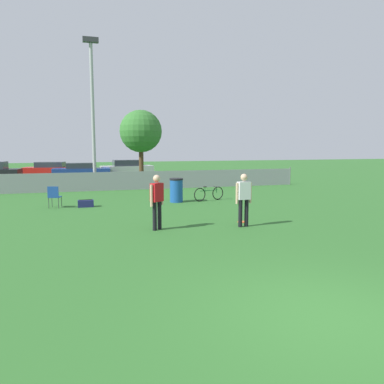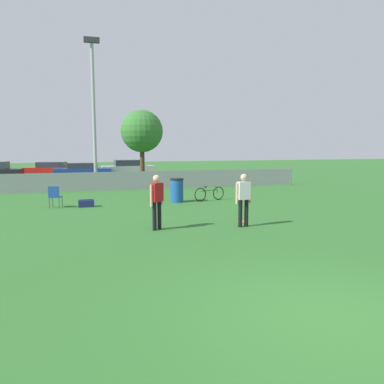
{
  "view_description": "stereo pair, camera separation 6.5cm",
  "coord_description": "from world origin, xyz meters",
  "px_view_note": "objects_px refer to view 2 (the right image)",
  "views": [
    {
      "loc": [
        -3.58,
        -4.55,
        2.6
      ],
      "look_at": [
        0.09,
        7.6,
        1.05
      ],
      "focal_mm": 35.0,
      "sensor_mm": 36.0,
      "label": 1
    },
    {
      "loc": [
        -3.52,
        -4.57,
        2.6
      ],
      "look_at": [
        0.09,
        7.6,
        1.05
      ],
      "focal_mm": 35.0,
      "sensor_mm": 36.0,
      "label": 2
    }
  ],
  "objects_px": {
    "tree_near_pole": "(142,132)",
    "parked_car_silver": "(128,168)",
    "frisbee_disc": "(242,222)",
    "parked_car_red": "(52,169)",
    "player_thrower_red": "(157,198)",
    "bicycle_sideline": "(210,194)",
    "trash_bin": "(177,190)",
    "folding_chair_sideline": "(55,195)",
    "light_pole": "(93,102)",
    "parked_car_blue": "(83,170)",
    "player_receiver_white": "(244,196)",
    "gear_bag_sideline": "(86,203)"
  },
  "relations": [
    {
      "from": "tree_near_pole",
      "to": "parked_car_silver",
      "type": "relative_size",
      "value": 1.11
    },
    {
      "from": "frisbee_disc",
      "to": "parked_car_red",
      "type": "xyz_separation_m",
      "value": [
        -7.71,
        22.79,
        0.63
      ]
    },
    {
      "from": "tree_near_pole",
      "to": "player_thrower_red",
      "type": "relative_size",
      "value": 2.97
    },
    {
      "from": "player_thrower_red",
      "to": "bicycle_sideline",
      "type": "distance_m",
      "value": 6.7
    },
    {
      "from": "parked_car_red",
      "to": "trash_bin",
      "type": "bearing_deg",
      "value": -58.51
    },
    {
      "from": "player_thrower_red",
      "to": "frisbee_disc",
      "type": "distance_m",
      "value": 3.21
    },
    {
      "from": "bicycle_sideline",
      "to": "folding_chair_sideline",
      "type": "bearing_deg",
      "value": 164.7
    },
    {
      "from": "trash_bin",
      "to": "bicycle_sideline",
      "type": "bearing_deg",
      "value": 0.66
    },
    {
      "from": "folding_chair_sideline",
      "to": "trash_bin",
      "type": "xyz_separation_m",
      "value": [
        5.38,
        0.15,
        0.03
      ]
    },
    {
      "from": "player_thrower_red",
      "to": "frisbee_disc",
      "type": "height_order",
      "value": "player_thrower_red"
    },
    {
      "from": "light_pole",
      "to": "trash_bin",
      "type": "relative_size",
      "value": 7.94
    },
    {
      "from": "trash_bin",
      "to": "parked_car_blue",
      "type": "height_order",
      "value": "parked_car_blue"
    },
    {
      "from": "light_pole",
      "to": "parked_car_red",
      "type": "xyz_separation_m",
      "value": [
        -3.28,
        11.05,
        -4.58
      ]
    },
    {
      "from": "folding_chair_sideline",
      "to": "player_thrower_red",
      "type": "bearing_deg",
      "value": 136.79
    },
    {
      "from": "folding_chair_sideline",
      "to": "parked_car_silver",
      "type": "bearing_deg",
      "value": -91.96
    },
    {
      "from": "player_thrower_red",
      "to": "parked_car_blue",
      "type": "bearing_deg",
      "value": 60.04
    },
    {
      "from": "parked_car_red",
      "to": "player_receiver_white",
      "type": "bearing_deg",
      "value": -61.84
    },
    {
      "from": "tree_near_pole",
      "to": "folding_chair_sideline",
      "type": "xyz_separation_m",
      "value": [
        -5.26,
        -9.57,
        -3.09
      ]
    },
    {
      "from": "light_pole",
      "to": "player_receiver_white",
      "type": "height_order",
      "value": "light_pole"
    },
    {
      "from": "light_pole",
      "to": "gear_bag_sideline",
      "type": "distance_m",
      "value": 8.47
    },
    {
      "from": "player_thrower_red",
      "to": "trash_bin",
      "type": "bearing_deg",
      "value": 33.94
    },
    {
      "from": "tree_near_pole",
      "to": "parked_car_blue",
      "type": "distance_m",
      "value": 7.58
    },
    {
      "from": "player_receiver_white",
      "to": "folding_chair_sideline",
      "type": "relative_size",
      "value": 1.86
    },
    {
      "from": "bicycle_sideline",
      "to": "frisbee_disc",
      "type": "bearing_deg",
      "value": -113.68
    },
    {
      "from": "tree_near_pole",
      "to": "player_thrower_red",
      "type": "bearing_deg",
      "value": -97.32
    },
    {
      "from": "parked_car_silver",
      "to": "light_pole",
      "type": "bearing_deg",
      "value": -110.58
    },
    {
      "from": "trash_bin",
      "to": "player_thrower_red",
      "type": "bearing_deg",
      "value": -110.26
    },
    {
      "from": "player_receiver_white",
      "to": "parked_car_blue",
      "type": "relative_size",
      "value": 0.38
    },
    {
      "from": "gear_bag_sideline",
      "to": "parked_car_silver",
      "type": "height_order",
      "value": "parked_car_silver"
    },
    {
      "from": "player_receiver_white",
      "to": "bicycle_sideline",
      "type": "relative_size",
      "value": 1.03
    },
    {
      "from": "parked_car_red",
      "to": "tree_near_pole",
      "type": "bearing_deg",
      "value": -40.45
    },
    {
      "from": "light_pole",
      "to": "folding_chair_sideline",
      "type": "xyz_separation_m",
      "value": [
        -1.95,
        -6.65,
        -4.68
      ]
    },
    {
      "from": "light_pole",
      "to": "frisbee_disc",
      "type": "distance_m",
      "value": 13.58
    },
    {
      "from": "bicycle_sideline",
      "to": "parked_car_silver",
      "type": "relative_size",
      "value": 0.36
    },
    {
      "from": "folding_chair_sideline",
      "to": "parked_car_red",
      "type": "xyz_separation_m",
      "value": [
        -1.33,
        17.71,
        0.1
      ]
    },
    {
      "from": "parked_car_blue",
      "to": "light_pole",
      "type": "bearing_deg",
      "value": -83.8
    },
    {
      "from": "light_pole",
      "to": "parked_car_red",
      "type": "distance_m",
      "value": 12.41
    },
    {
      "from": "frisbee_disc",
      "to": "light_pole",
      "type": "bearing_deg",
      "value": 110.67
    },
    {
      "from": "frisbee_disc",
      "to": "folding_chair_sideline",
      "type": "bearing_deg",
      "value": 141.44
    },
    {
      "from": "light_pole",
      "to": "gear_bag_sideline",
      "type": "bearing_deg",
      "value": -95.69
    },
    {
      "from": "parked_car_blue",
      "to": "parked_car_silver",
      "type": "xyz_separation_m",
      "value": [
        3.88,
        1.49,
        0.05
      ]
    },
    {
      "from": "trash_bin",
      "to": "parked_car_red",
      "type": "distance_m",
      "value": 18.79
    },
    {
      "from": "player_receiver_white",
      "to": "bicycle_sideline",
      "type": "distance_m",
      "value": 6.03
    },
    {
      "from": "player_thrower_red",
      "to": "parked_car_red",
      "type": "xyz_separation_m",
      "value": [
        -4.67,
        23.1,
        -0.36
      ]
    },
    {
      "from": "parked_car_silver",
      "to": "trash_bin",
      "type": "bearing_deg",
      "value": -92.22
    },
    {
      "from": "player_receiver_white",
      "to": "frisbee_disc",
      "type": "bearing_deg",
      "value": 66.39
    },
    {
      "from": "gear_bag_sideline",
      "to": "parked_car_red",
      "type": "xyz_separation_m",
      "value": [
        -2.61,
        17.8,
        0.49
      ]
    },
    {
      "from": "tree_near_pole",
      "to": "player_receiver_white",
      "type": "xyz_separation_m",
      "value": [
        0.86,
        -15.32,
        -2.63
      ]
    },
    {
      "from": "trash_bin",
      "to": "parked_car_blue",
      "type": "xyz_separation_m",
      "value": [
        -4.16,
        15.1,
        0.08
      ]
    },
    {
      "from": "tree_near_pole",
      "to": "parked_car_blue",
      "type": "height_order",
      "value": "tree_near_pole"
    }
  ]
}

